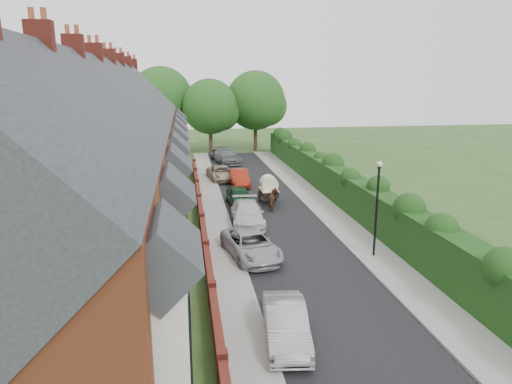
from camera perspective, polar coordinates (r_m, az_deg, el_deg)
ground at (r=20.55m, az=9.98°, el=-12.74°), size 140.00×140.00×0.00m
road at (r=30.30m, az=2.42°, el=-3.66°), size 6.00×58.00×0.02m
pavement_hedge_side at (r=31.32m, az=9.80°, el=-3.17°), size 2.20×58.00×0.12m
pavement_house_side at (r=29.80m, az=-4.88°, el=-3.90°), size 1.70×58.00×0.12m
kerb_hedge_side at (r=31.01m, az=7.96°, el=-3.27°), size 0.18×58.00×0.13m
kerb_house_side at (r=29.86m, az=-3.34°, el=-3.83°), size 0.18×58.00×0.13m
hedge at (r=31.53m, az=13.02°, el=-0.31°), size 2.10×58.00×2.85m
terrace_row at (r=28.09m, az=-18.32°, el=3.62°), size 9.05×40.50×11.50m
garden_wall_row at (r=28.68m, az=-6.75°, el=-3.83°), size 0.35×40.35×1.10m
lamppost at (r=24.12m, az=14.93°, el=-0.61°), size 0.32×0.32×5.16m
tree_far_left at (r=57.61m, az=-5.43°, el=10.41°), size 7.14×6.80×9.29m
tree_far_right at (r=60.24m, az=0.29°, el=11.19°), size 7.98×7.60×10.31m
tree_far_back at (r=60.50m, az=-11.37°, el=11.23°), size 8.40×8.00×10.82m
car_silver_a at (r=16.92m, az=3.76°, el=-16.10°), size 1.92×4.30×1.37m
car_silver_b at (r=24.09m, az=-0.63°, el=-6.67°), size 3.14×5.24×1.36m
car_white at (r=29.41m, az=-1.08°, el=-2.75°), size 2.29×5.05×1.43m
car_green at (r=33.82m, az=-2.09°, el=-0.58°), size 1.93×4.19×1.39m
car_red at (r=40.29m, az=-2.12°, el=1.80°), size 1.53×4.34×1.43m
car_beige at (r=42.69m, az=-4.40°, el=2.37°), size 2.68×4.88×1.29m
car_grey at (r=51.22m, az=-3.65°, el=4.46°), size 3.05×5.67×1.56m
car_black at (r=53.15m, az=-4.48°, el=4.67°), size 2.31×4.17×1.34m
horse at (r=32.69m, az=2.22°, el=-1.01°), size 1.07×1.86×1.48m
horse_cart at (r=34.38m, az=1.62°, el=0.57°), size 1.35×2.97×2.14m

